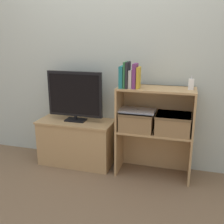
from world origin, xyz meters
name	(u,v)px	position (x,y,z in m)	size (l,w,h in m)	color
ground_plane	(108,175)	(0.00, 0.00, 0.00)	(16.00, 16.00, 0.00)	brown
wall_back	(118,56)	(0.00, 0.40, 1.20)	(10.00, 0.05, 2.40)	#B2BCB2
tv_stand	(77,142)	(-0.42, 0.18, 0.25)	(0.83, 0.38, 0.51)	tan
tv	(75,95)	(-0.42, 0.18, 0.79)	(0.61, 0.14, 0.54)	black
bookshelf_lower_tier	(154,145)	(0.45, 0.23, 0.30)	(0.75, 0.34, 0.48)	tan
bookshelf_upper_tier	(157,102)	(0.45, 0.23, 0.76)	(0.75, 0.34, 0.44)	tan
book_teal	(122,77)	(0.12, 0.10, 1.03)	(0.04, 0.15, 0.21)	#1E7075
book_forest	(126,75)	(0.15, 0.10, 1.05)	(0.02, 0.16, 0.25)	#286638
book_charcoal	(128,75)	(0.18, 0.10, 1.05)	(0.02, 0.15, 0.25)	#232328
book_ivory	(131,79)	(0.21, 0.10, 1.01)	(0.03, 0.12, 0.17)	silver
book_plum	(135,76)	(0.25, 0.10, 1.04)	(0.03, 0.15, 0.23)	#6B2D66
book_mustard	(138,78)	(0.28, 0.10, 1.02)	(0.02, 0.13, 0.20)	gold
baby_monitor	(191,84)	(0.76, 0.17, 0.97)	(0.05, 0.04, 0.13)	white
storage_basket_left	(137,120)	(0.27, 0.15, 0.59)	(0.33, 0.31, 0.19)	#937047
storage_basket_right	(173,123)	(0.63, 0.15, 0.59)	(0.33, 0.31, 0.19)	#937047
laptop	(137,111)	(0.27, 0.15, 0.68)	(0.36, 0.21, 0.02)	#BCBCC1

